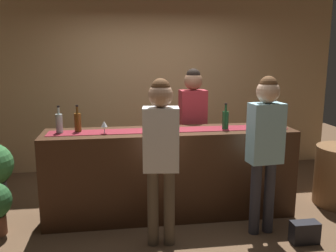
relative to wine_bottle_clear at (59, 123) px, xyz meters
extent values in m
plane|color=brown|center=(1.22, -0.03, -1.13)|extent=(10.00, 10.00, 0.00)
cube|color=tan|center=(1.22, 1.87, 0.32)|extent=(6.00, 0.12, 2.90)
cube|color=#3D2314|center=(1.22, -0.03, -0.62)|extent=(2.85, 0.60, 1.02)
cube|color=maroon|center=(1.22, -0.03, -0.11)|extent=(2.71, 0.28, 0.01)
cylinder|color=#B2C6C1|center=(0.00, 0.00, -0.01)|extent=(0.07, 0.07, 0.21)
cylinder|color=#B2C6C1|center=(0.00, 0.00, 0.13)|extent=(0.03, 0.03, 0.08)
cylinder|color=black|center=(0.00, 0.00, 0.18)|extent=(0.03, 0.03, 0.02)
cylinder|color=#194723|center=(1.85, -0.07, -0.01)|extent=(0.07, 0.07, 0.21)
cylinder|color=#194723|center=(1.85, -0.07, 0.13)|extent=(0.03, 0.03, 0.08)
cylinder|color=black|center=(1.85, -0.07, 0.18)|extent=(0.03, 0.03, 0.02)
cylinder|color=brown|center=(0.19, 0.03, -0.01)|extent=(0.07, 0.07, 0.21)
cylinder|color=brown|center=(0.19, 0.03, 0.13)|extent=(0.03, 0.03, 0.08)
cylinder|color=black|center=(0.19, 0.03, 0.18)|extent=(0.03, 0.03, 0.02)
cylinder|color=silver|center=(0.49, -0.12, -0.11)|extent=(0.06, 0.06, 0.00)
cylinder|color=silver|center=(0.49, -0.12, -0.07)|extent=(0.01, 0.01, 0.08)
cone|color=silver|center=(0.49, -0.12, 0.00)|extent=(0.07, 0.07, 0.06)
cylinder|color=silver|center=(2.44, -0.04, -0.11)|extent=(0.06, 0.06, 0.00)
cylinder|color=silver|center=(2.44, -0.04, -0.07)|extent=(0.01, 0.01, 0.08)
cone|color=silver|center=(2.44, -0.04, 0.00)|extent=(0.07, 0.07, 0.06)
cylinder|color=#26262B|center=(1.69, 0.56, -0.74)|extent=(0.11, 0.11, 0.79)
cylinder|color=#26262B|center=(1.53, 0.54, -0.74)|extent=(0.11, 0.11, 0.79)
cube|color=#B7333D|center=(1.61, 0.55, -0.03)|extent=(0.35, 0.23, 0.62)
sphere|color=#9E7051|center=(1.61, 0.55, 0.40)|extent=(0.24, 0.24, 0.24)
sphere|color=black|center=(1.61, 0.55, 0.46)|extent=(0.18, 0.18, 0.18)
cylinder|color=#33333D|center=(2.03, -0.62, -0.75)|extent=(0.11, 0.11, 0.78)
cylinder|color=#33333D|center=(2.19, -0.60, -0.75)|extent=(0.11, 0.11, 0.78)
cube|color=#99D1E0|center=(2.11, -0.61, -0.05)|extent=(0.36, 0.23, 0.62)
sphere|color=#DBAD89|center=(2.11, -0.61, 0.37)|extent=(0.23, 0.23, 0.23)
sphere|color=brown|center=(2.11, -0.61, 0.44)|extent=(0.18, 0.18, 0.18)
cylinder|color=brown|center=(0.95, -0.69, -0.75)|extent=(0.11, 0.11, 0.77)
cylinder|color=brown|center=(1.11, -0.71, -0.75)|extent=(0.11, 0.11, 0.77)
cube|color=white|center=(1.03, -0.70, -0.05)|extent=(0.36, 0.24, 0.61)
sphere|color=tan|center=(1.03, -0.70, 0.37)|extent=(0.23, 0.23, 0.23)
sphere|color=brown|center=(1.03, -0.70, 0.43)|extent=(0.18, 0.18, 0.18)
cube|color=black|center=(2.47, -0.88, -1.02)|extent=(0.28, 0.14, 0.22)
camera|label=1|loc=(0.61, -4.04, 0.76)|focal=39.04mm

